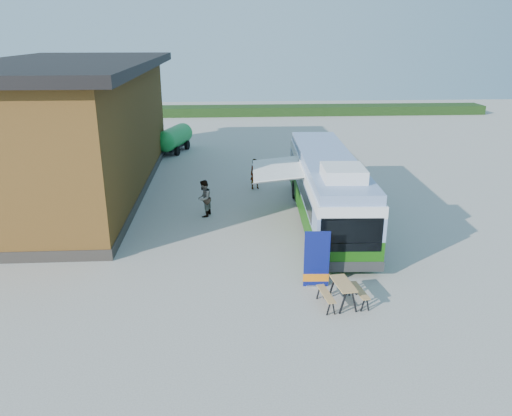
{
  "coord_description": "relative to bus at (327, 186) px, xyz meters",
  "views": [
    {
      "loc": [
        -1.67,
        -19.09,
        8.94
      ],
      "look_at": [
        -0.37,
        2.21,
        1.4
      ],
      "focal_mm": 35.0,
      "sensor_mm": 36.0,
      "label": 1
    }
  ],
  "objects": [
    {
      "name": "hedge",
      "position": [
        4.79,
        34.07,
        -1.34
      ],
      "size": [
        40.0,
        3.0,
        1.0
      ],
      "primitive_type": "cube",
      "color": "#264419",
      "rests_on": "ground"
    },
    {
      "name": "banner",
      "position": [
        -1.65,
        -6.63,
        -0.94
      ],
      "size": [
        0.96,
        0.21,
        2.2
      ],
      "rotation": [
        0.0,
        0.0,
        -0.05
      ],
      "color": "navy",
      "rests_on": "ground"
    },
    {
      "name": "slurry_tanker",
      "position": [
        -8.91,
        15.89,
        -0.69
      ],
      "size": [
        2.62,
        5.2,
        1.98
      ],
      "rotation": [
        0.0,
        0.0,
        -0.3
      ],
      "color": "#1A9338",
      "rests_on": "ground"
    },
    {
      "name": "ground",
      "position": [
        -3.21,
        -3.93,
        -1.84
      ],
      "size": [
        100.0,
        100.0,
        0.0
      ],
      "primitive_type": "plane",
      "color": "#BCB7AD",
      "rests_on": "ground"
    },
    {
      "name": "bus",
      "position": [
        0.0,
        0.0,
        0.0
      ],
      "size": [
        3.23,
        12.62,
        3.85
      ],
      "rotation": [
        0.0,
        0.0,
        -0.05
      ],
      "color": "#186611",
      "rests_on": "ground"
    },
    {
      "name": "barn",
      "position": [
        -13.71,
        6.07,
        1.75
      ],
      "size": [
        9.6,
        21.2,
        7.5
      ],
      "color": "brown",
      "rests_on": "ground"
    },
    {
      "name": "person_b",
      "position": [
        -6.06,
        1.16,
        -0.88
      ],
      "size": [
        0.96,
        1.1,
        1.91
      ],
      "primitive_type": "imported",
      "rotation": [
        0.0,
        0.0,
        -1.86
      ],
      "color": "#999999",
      "rests_on": "ground"
    },
    {
      "name": "awning",
      "position": [
        -2.15,
        0.38,
        0.97
      ],
      "size": [
        2.79,
        4.29,
        0.52
      ],
      "rotation": [
        0.0,
        0.0,
        -0.05
      ],
      "color": "white",
      "rests_on": "ground"
    },
    {
      "name": "person_a",
      "position": [
        -3.16,
        5.78,
        -0.92
      ],
      "size": [
        0.77,
        0.63,
        1.83
      ],
      "primitive_type": "imported",
      "rotation": [
        0.0,
        0.0,
        0.34
      ],
      "color": "#999999",
      "rests_on": "ground"
    },
    {
      "name": "picnic_table",
      "position": [
        -0.96,
        -8.02,
        -1.21
      ],
      "size": [
        1.65,
        1.51,
        0.85
      ],
      "rotation": [
        0.0,
        0.0,
        0.13
      ],
      "color": "tan",
      "rests_on": "ground"
    }
  ]
}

